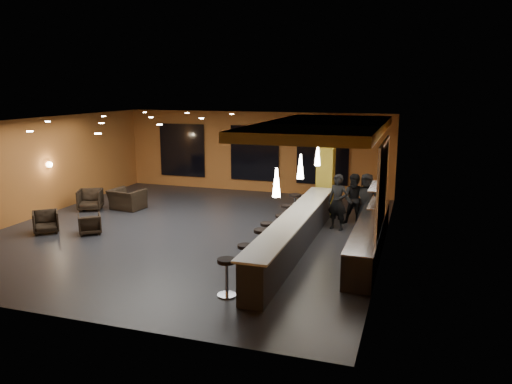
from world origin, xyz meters
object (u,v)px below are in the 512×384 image
(prep_counter, at_px, (369,238))
(bar_stool_1, at_px, (245,256))
(bar_counter, at_px, (295,234))
(bar_stool_3, at_px, (267,232))
(bar_stool_4, at_px, (281,223))
(staff_c, at_px, (366,199))
(armchair_c, at_px, (90,200))
(bar_stool_6, at_px, (295,203))
(pendant_1, at_px, (300,167))
(bar_stool_0, at_px, (227,272))
(armchair_a, at_px, (46,222))
(staff_b, at_px, (355,200))
(pendant_0, at_px, (276,182))
(staff_a, at_px, (338,202))
(bar_stool_2, at_px, (261,240))
(armchair_d, at_px, (127,199))
(column, at_px, (326,166))
(pendant_2, at_px, (318,155))
(armchair_b, at_px, (90,224))
(bar_stool_5, at_px, (286,213))

(prep_counter, height_order, bar_stool_1, prep_counter)
(bar_counter, bearing_deg, bar_stool_3, -173.34)
(bar_stool_3, relative_size, bar_stool_4, 1.07)
(staff_c, bearing_deg, armchair_c, -168.83)
(staff_c, xyz_separation_m, bar_stool_6, (-2.47, 0.13, -0.32))
(bar_counter, bearing_deg, pendant_1, 90.00)
(bar_stool_0, bearing_deg, armchair_a, 159.01)
(staff_b, height_order, armchair_a, staff_b)
(pendant_1, relative_size, staff_b, 0.40)
(armchair_a, height_order, armchair_c, armchair_c)
(prep_counter, xyz_separation_m, pendant_0, (-2.00, -2.50, 1.92))
(prep_counter, distance_m, staff_a, 2.45)
(bar_stool_2, xyz_separation_m, bar_stool_3, (-0.13, 0.93, -0.05))
(staff_a, xyz_separation_m, armchair_d, (-7.99, 0.24, -0.53))
(column, height_order, staff_c, column)
(pendant_0, xyz_separation_m, bar_stool_2, (-0.67, 0.98, -1.80))
(prep_counter, relative_size, pendant_2, 8.57)
(staff_b, height_order, bar_stool_4, staff_b)
(pendant_2, bearing_deg, armchair_c, -175.19)
(column, height_order, pendant_1, column)
(column, relative_size, bar_stool_6, 4.08)
(staff_c, distance_m, bar_stool_1, 6.04)
(prep_counter, relative_size, bar_stool_0, 6.96)
(bar_counter, relative_size, armchair_b, 11.56)
(pendant_1, bearing_deg, pendant_0, -90.00)
(pendant_1, distance_m, pendant_2, 2.50)
(column, relative_size, staff_a, 1.92)
(bar_counter, xyz_separation_m, bar_stool_1, (-0.74, -2.15, -0.00))
(armchair_a, distance_m, armchair_d, 3.57)
(bar_stool_1, distance_m, bar_stool_6, 5.69)
(pendant_1, height_order, bar_stool_3, pendant_1)
(pendant_0, height_order, staff_b, pendant_0)
(bar_stool_2, relative_size, bar_stool_5, 1.12)
(prep_counter, distance_m, staff_b, 2.91)
(staff_b, bearing_deg, bar_stool_6, 173.86)
(column, distance_m, bar_stool_2, 5.79)
(staff_b, bearing_deg, bar_stool_2, -113.45)
(armchair_a, relative_size, bar_stool_5, 1.00)
(staff_c, bearing_deg, pendant_2, -160.91)
(bar_stool_2, relative_size, bar_stool_6, 1.01)
(staff_b, relative_size, bar_stool_0, 2.01)
(column, xyz_separation_m, bar_stool_5, (-0.84, -2.34, -1.26))
(bar_stool_6, bearing_deg, staff_b, -6.82)
(armchair_d, bearing_deg, column, -159.04)
(armchair_a, distance_m, bar_stool_6, 8.27)
(bar_counter, xyz_separation_m, column, (0.00, 4.60, 1.25))
(armchair_c, height_order, bar_stool_6, bar_stool_6)
(bar_stool_2, height_order, bar_stool_6, bar_stool_2)
(pendant_0, distance_m, bar_stool_4, 3.68)
(bar_stool_3, bearing_deg, bar_stool_2, -82.24)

